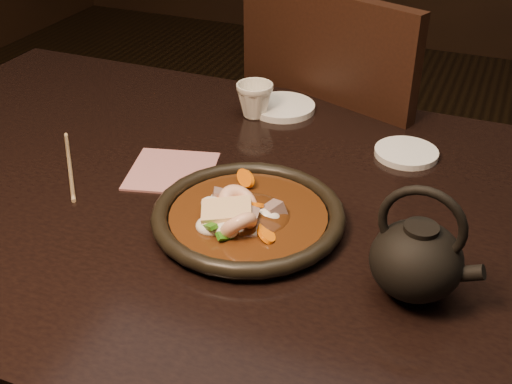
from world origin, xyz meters
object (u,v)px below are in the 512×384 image
at_px(plate, 248,216).
at_px(teapot, 417,257).
at_px(table, 256,239).
at_px(chair, 350,162).
at_px(tea_cup, 255,99).

distance_m(plate, teapot, 0.27).
bearing_deg(plate, teapot, -13.66).
distance_m(table, teapot, 0.33).
height_order(chair, teapot, chair).
bearing_deg(plate, tea_cup, 111.13).
height_order(table, tea_cup, tea_cup).
xyz_separation_m(table, teapot, (0.27, -0.13, 0.14)).
bearing_deg(table, chair, 88.03).
relative_size(chair, plate, 3.31).
bearing_deg(plate, chair, 89.55).
height_order(table, plate, plate).
height_order(table, chair, chair).
bearing_deg(table, teapot, -24.93).
height_order(chair, plate, chair).
xyz_separation_m(chair, plate, (-0.00, -0.63, 0.23)).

